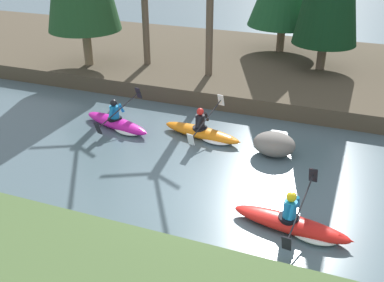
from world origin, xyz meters
TOP-DOWN VIEW (x-y plane):
  - ground_plane at (0.00, 0.00)m, footprint 90.00×90.00m
  - riverbank_far at (0.00, 10.00)m, footprint 44.00×9.44m
  - bare_tree_upstream at (-5.64, 7.73)m, footprint 3.13×3.09m
  - bare_tree_mid_upstream at (-2.70, 7.32)m, footprint 3.25×3.21m
  - kayaker_lead at (2.09, -0.69)m, footprint 2.80×2.07m
  - kayaker_middle at (-1.40, 3.01)m, footprint 2.79×2.06m
  - kayaker_trailing at (-4.32, 2.67)m, footprint 2.77×2.03m
  - boulder_midstream at (0.89, 2.72)m, footprint 1.25×0.98m

SIDE VIEW (x-z plane):
  - ground_plane at x=0.00m, z-range 0.00..0.00m
  - kayaker_lead at x=2.09m, z-range -0.40..0.80m
  - kayaker_middle at x=-1.40m, z-range -0.40..0.80m
  - kayaker_trailing at x=-4.32m, z-range -0.40..0.80m
  - riverbank_far at x=0.00m, z-range 0.00..0.62m
  - boulder_midstream at x=0.89m, z-range 0.00..0.71m
  - bare_tree_upstream at x=-5.64m, z-range 0.46..6.10m
  - bare_tree_mid_upstream at x=-2.70m, z-range 0.45..6.32m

